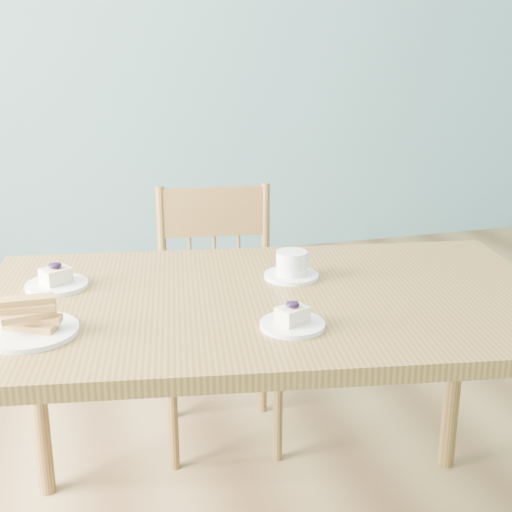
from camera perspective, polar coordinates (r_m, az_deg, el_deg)
room at (r=1.82m, az=5.98°, el=17.40°), size 5.01×5.01×2.71m
dining_table at (r=1.74m, az=0.91°, el=-5.51°), size 1.50×1.02×0.74m
dining_chair at (r=2.39m, az=-3.00°, el=-4.80°), size 0.44×0.43×0.86m
cheesecake_plate_near at (r=1.54m, az=2.93°, el=-5.18°), size 0.14×0.14×0.06m
cheesecake_plate_far at (r=1.83m, az=-15.68°, el=-1.94°), size 0.15×0.15×0.06m
coffee_cup at (r=1.83m, az=2.89°, el=-0.85°), size 0.14×0.14×0.07m
biscotti_plate at (r=1.57m, az=-17.73°, el=-5.12°), size 0.20×0.20×0.08m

